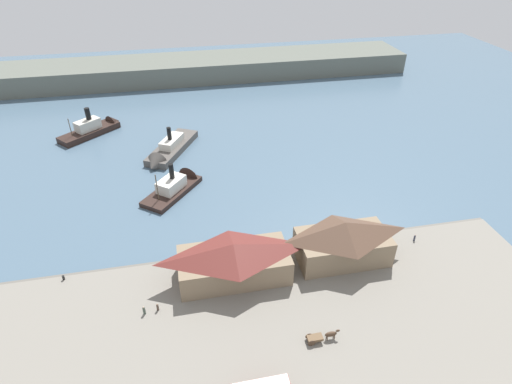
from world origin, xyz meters
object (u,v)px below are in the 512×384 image
ferry_near_quay (178,184)px  ferry_outer_harbor (168,151)px  pedestrian_standing_center (415,238)px  pedestrian_walking_east (144,311)px  mooring_post_west (63,278)px  ferry_shed_central_terminal (234,260)px  horse_cart (322,336)px  ferry_shed_customs_shed (343,240)px  pedestrian_near_cart (158,307)px  ferry_approaching_east (95,128)px

ferry_near_quay → ferry_outer_harbor: ferry_near_quay is taller
pedestrian_standing_center → pedestrian_walking_east: bearing=-171.2°
pedestrian_standing_center → mooring_post_west: bearing=177.8°
ferry_shed_central_terminal → horse_cart: (11.31, -16.93, -2.95)m
horse_cart → ferry_shed_customs_shed: bearing=60.1°
horse_cart → mooring_post_west: horse_cart is taller
pedestrian_walking_east → ferry_outer_harbor: size_ratio=0.07×
ferry_shed_customs_shed → ferry_near_quay: bearing=131.8°
mooring_post_west → ferry_near_quay: (22.41, 29.21, -0.42)m
pedestrian_near_cart → ferry_outer_harbor: ferry_outer_harbor is taller
ferry_shed_central_terminal → mooring_post_west: 31.92m
ferry_shed_customs_shed → pedestrian_walking_east: (-37.80, -6.54, -3.67)m
pedestrian_walking_east → mooring_post_west: bearing=143.2°
pedestrian_standing_center → mooring_post_west: (-69.56, 2.73, -0.24)m
ferry_shed_customs_shed → ferry_outer_harbor: ferry_shed_customs_shed is taller
ferry_shed_central_terminal → pedestrian_standing_center: 38.48m
ferry_shed_customs_shed → ferry_near_quay: ferry_shed_customs_shed is taller
ferry_near_quay → ferry_outer_harbor: (-2.26, 17.82, 0.11)m
pedestrian_walking_east → ferry_outer_harbor: ferry_outer_harbor is taller
ferry_shed_central_terminal → pedestrian_standing_center: size_ratio=13.55×
pedestrian_walking_east → mooring_post_west: pedestrian_walking_east is taller
ferry_outer_harbor → mooring_post_west: bearing=-113.2°
pedestrian_near_cart → ferry_near_quay: (5.28, 40.01, -0.68)m
ferry_shed_central_terminal → pedestrian_walking_east: bearing=-160.1°
horse_cart → pedestrian_standing_center: 33.23m
pedestrian_standing_center → pedestrian_walking_east: (-54.66, -8.43, 0.10)m
pedestrian_walking_east → ferry_near_quay: ferry_near_quay is taller
mooring_post_west → ferry_approaching_east: ferry_approaching_east is taller
ferry_approaching_east → pedestrian_standing_center: bearing=-44.4°
ferry_shed_customs_shed → pedestrian_near_cart: bearing=-170.1°
pedestrian_walking_east → ferry_near_quay: 41.06m
ferry_outer_harbor → pedestrian_standing_center: bearing=-45.2°
pedestrian_walking_east → ferry_near_quay: size_ratio=0.09×
pedestrian_near_cart → pedestrian_standing_center: 53.05m
ferry_shed_customs_shed → pedestrian_standing_center: size_ratio=11.74×
pedestrian_walking_east → ferry_near_quay: (7.51, 40.37, -0.77)m
ferry_near_quay → ferry_approaching_east: 45.02m
ferry_near_quay → ferry_outer_harbor: bearing=97.2°
pedestrian_walking_east → mooring_post_west: 18.62m
mooring_post_west → ferry_approaching_east: bearing=91.6°
ferry_shed_customs_shed → mooring_post_west: bearing=175.0°
ferry_shed_customs_shed → pedestrian_near_cart: 36.30m
ferry_shed_customs_shed → pedestrian_near_cart: (-35.57, -6.18, -3.76)m
ferry_approaching_east → ferry_outer_harbor: ferry_approaching_east is taller
ferry_shed_customs_shed → pedestrian_standing_center: bearing=6.4°
pedestrian_standing_center → ferry_approaching_east: bearing=135.6°
pedestrian_walking_east → mooring_post_west: size_ratio=1.94×
pedestrian_standing_center → ferry_near_quay: 56.95m
horse_cart → pedestrian_walking_east: 29.81m
ferry_shed_customs_shed → ferry_approaching_east: (-54.54, 71.76, -4.07)m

